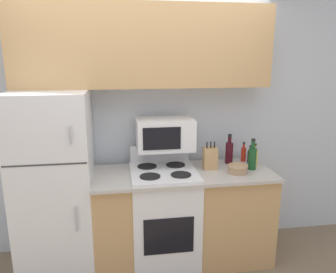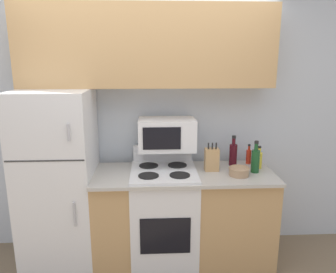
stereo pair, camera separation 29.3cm
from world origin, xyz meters
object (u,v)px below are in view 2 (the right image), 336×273
at_px(stove, 164,215).
at_px(bottle_wine_green, 255,160).
at_px(bowl, 239,171).
at_px(bottle_soy_sauce, 255,158).
at_px(bottle_hot_sauce, 249,156).
at_px(bottle_wine_red, 233,154).
at_px(bottle_cooking_spray, 259,159).
at_px(knife_block, 212,159).
at_px(refrigerator, 59,181).
at_px(microwave, 167,134).

relative_size(stove, bottle_wine_green, 3.66).
distance_m(bowl, bottle_soy_sauce, 0.36).
relative_size(bottle_hot_sauce, bottle_soy_sauce, 1.11).
xyz_separation_m(bottle_wine_red, bottle_soy_sauce, (0.22, -0.01, -0.05)).
relative_size(bottle_hot_sauce, bottle_cooking_spray, 0.91).
xyz_separation_m(knife_block, bottle_cooking_spray, (0.47, 0.04, -0.02)).
height_order(bottle_wine_red, bottle_soy_sauce, bottle_wine_red).
bearing_deg(refrigerator, bottle_hot_sauce, 5.85).
distance_m(refrigerator, bowl, 1.66).
bearing_deg(bottle_wine_red, bottle_cooking_spray, -23.68).
distance_m(microwave, knife_block, 0.49).
distance_m(microwave, bottle_hot_sauce, 0.87).
bearing_deg(microwave, bottle_wine_green, -11.84).
relative_size(bottle_hot_sauce, bottle_wine_red, 0.67).
bearing_deg(bottle_wine_red, bottle_hot_sauce, 14.39).
bearing_deg(bowl, bottle_hot_sauce, 61.13).
relative_size(refrigerator, bottle_soy_sauce, 9.37).
height_order(bottle_wine_green, bottle_wine_red, same).
distance_m(knife_block, bottle_wine_red, 0.28).
distance_m(bowl, bottle_hot_sauce, 0.38).
relative_size(bottle_cooking_spray, bottle_wine_red, 0.73).
distance_m(refrigerator, stove, 1.04).
xyz_separation_m(bottle_hot_sauce, bottle_soy_sauce, (0.05, -0.06, -0.01)).
height_order(knife_block, bottle_soy_sauce, knife_block).
height_order(knife_block, bowl, knife_block).
relative_size(refrigerator, bowl, 8.99).
xyz_separation_m(bottle_wine_green, bottle_soy_sauce, (0.06, 0.20, -0.05)).
bearing_deg(stove, refrigerator, 177.82).
relative_size(knife_block, bottle_hot_sauce, 1.36).
relative_size(refrigerator, bottle_wine_green, 5.62).
relative_size(bottle_wine_green, bottle_hot_sauce, 1.50).
xyz_separation_m(bottle_wine_green, bottle_cooking_spray, (0.07, 0.11, -0.03)).
height_order(stove, bottle_wine_red, bottle_wine_red).
bearing_deg(refrigerator, knife_block, 0.18).
distance_m(bottle_hot_sauce, bottle_cooking_spray, 0.15).
bearing_deg(bottle_cooking_spray, knife_block, -175.01).
distance_m(bowl, bottle_wine_green, 0.20).
bearing_deg(bottle_cooking_spray, refrigerator, -178.64).
xyz_separation_m(bottle_cooking_spray, bottle_wine_red, (-0.23, 0.10, 0.03)).
bearing_deg(bottle_soy_sauce, bottle_hot_sauce, 129.18).
height_order(stove, bowl, stove).
relative_size(stove, microwave, 2.06).
xyz_separation_m(refrigerator, bottle_soy_sauce, (1.88, 0.13, 0.14)).
xyz_separation_m(knife_block, bowl, (0.22, -0.15, -0.07)).
xyz_separation_m(stove, bottle_wine_green, (0.85, -0.03, 0.55)).
height_order(knife_block, bottle_hot_sauce, knife_block).
distance_m(knife_block, bottle_soy_sauce, 0.47).
relative_size(refrigerator, microwave, 3.16).
bearing_deg(bowl, bottle_cooking_spray, 38.28).
bearing_deg(bottle_wine_red, knife_block, -149.50).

